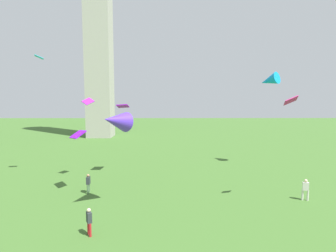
# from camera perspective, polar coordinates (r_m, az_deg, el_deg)

# --- Properties ---
(monument_obelisk) EXTENTS (5.43, 5.43, 56.26)m
(monument_obelisk) POSITION_cam_1_polar(r_m,az_deg,el_deg) (65.44, -14.84, 22.98)
(monument_obelisk) COLOR #A8A399
(monument_obelisk) RESTS_ON ground_plane
(person_0) EXTENTS (0.46, 0.53, 1.77)m
(person_0) POSITION_cam_1_polar(r_m,az_deg,el_deg) (18.26, -16.62, -18.83)
(person_0) COLOR red
(person_0) RESTS_ON ground_plane
(person_1) EXTENTS (0.28, 0.55, 1.78)m
(person_1) POSITION_cam_1_polar(r_m,az_deg,el_deg) (25.66, -16.79, -11.54)
(person_1) COLOR #51754C
(person_1) RESTS_ON ground_plane
(person_2) EXTENTS (0.55, 0.40, 1.83)m
(person_2) POSITION_cam_1_polar(r_m,az_deg,el_deg) (25.72, 27.47, -11.84)
(person_2) COLOR silver
(person_2) RESTS_ON ground_plane
(kite_flying_0) EXTENTS (1.86, 2.02, 0.80)m
(kite_flying_0) POSITION_cam_1_polar(r_m,az_deg,el_deg) (25.39, -18.83, -1.71)
(kite_flying_0) COLOR #840FE3
(kite_flying_1) EXTENTS (1.14, 0.68, 0.83)m
(kite_flying_1) POSITION_cam_1_polar(r_m,az_deg,el_deg) (22.70, 24.94, 5.02)
(kite_flying_1) COLOR #BB1C73
(kite_flying_2) EXTENTS (1.06, 0.93, 0.46)m
(kite_flying_2) POSITION_cam_1_polar(r_m,az_deg,el_deg) (31.61, -26.02, 13.20)
(kite_flying_2) COLOR #38A8E8
(kite_flying_3) EXTENTS (2.75, 2.86, 2.03)m
(kite_flying_3) POSITION_cam_1_polar(r_m,az_deg,el_deg) (35.76, 20.95, 9.15)
(kite_flying_3) COLOR #0E8DE5
(kite_flying_4) EXTENTS (1.21, 1.74, 0.48)m
(kite_flying_4) POSITION_cam_1_polar(r_m,az_deg,el_deg) (29.72, -9.68, 4.24)
(kite_flying_4) COLOR purple
(kite_flying_5) EXTENTS (1.20, 1.14, 0.81)m
(kite_flying_5) POSITION_cam_1_polar(r_m,az_deg,el_deg) (28.58, -16.83, 5.11)
(kite_flying_5) COLOR #A920C8
(kite_flying_6) EXTENTS (2.64, 2.83, 1.87)m
(kite_flying_6) POSITION_cam_1_polar(r_m,az_deg,el_deg) (19.89, -11.20, 1.12)
(kite_flying_6) COLOR #5630CE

